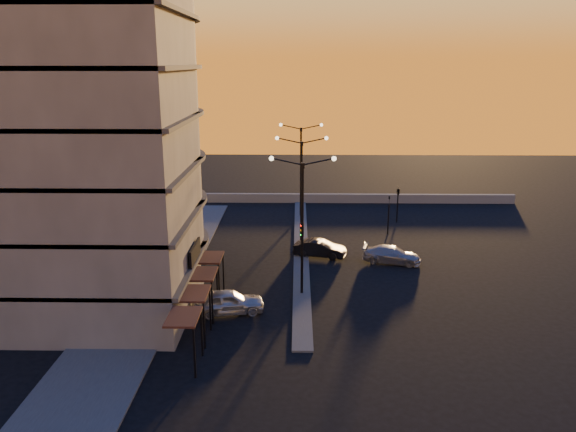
# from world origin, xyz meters

# --- Properties ---
(ground) EXTENTS (120.00, 120.00, 0.00)m
(ground) POSITION_xyz_m (0.00, 0.00, 0.00)
(ground) COLOR black
(ground) RESTS_ON ground
(sidewalk_west) EXTENTS (5.00, 40.00, 0.12)m
(sidewalk_west) POSITION_xyz_m (-10.50, 4.00, 0.06)
(sidewalk_west) COLOR #4D4D4A
(sidewalk_west) RESTS_ON ground
(median) EXTENTS (1.20, 36.00, 0.12)m
(median) POSITION_xyz_m (0.00, 10.00, 0.06)
(median) COLOR #4D4D4A
(median) RESTS_ON ground
(parapet) EXTENTS (44.00, 0.50, 1.00)m
(parapet) POSITION_xyz_m (2.00, 26.00, 0.50)
(parapet) COLOR gray
(parapet) RESTS_ON ground
(building) EXTENTS (14.35, 17.08, 25.00)m
(building) POSITION_xyz_m (-14.00, 0.03, 11.91)
(building) COLOR #656259
(building) RESTS_ON ground
(streetlamp_near) EXTENTS (4.32, 0.32, 9.51)m
(streetlamp_near) POSITION_xyz_m (0.00, 0.00, 5.59)
(streetlamp_near) COLOR black
(streetlamp_near) RESTS_ON ground
(streetlamp_mid) EXTENTS (4.32, 0.32, 9.51)m
(streetlamp_mid) POSITION_xyz_m (0.00, 10.00, 5.59)
(streetlamp_mid) COLOR black
(streetlamp_mid) RESTS_ON ground
(streetlamp_far) EXTENTS (4.32, 0.32, 9.51)m
(streetlamp_far) POSITION_xyz_m (0.00, 20.00, 5.59)
(streetlamp_far) COLOR black
(streetlamp_far) RESTS_ON ground
(traffic_light_main) EXTENTS (0.28, 0.44, 4.25)m
(traffic_light_main) POSITION_xyz_m (0.00, 2.87, 2.89)
(traffic_light_main) COLOR black
(traffic_light_main) RESTS_ON ground
(signal_east_a) EXTENTS (0.13, 0.16, 3.60)m
(signal_east_a) POSITION_xyz_m (8.00, 14.00, 1.93)
(signal_east_a) COLOR black
(signal_east_a) RESTS_ON ground
(signal_east_b) EXTENTS (0.42, 1.99, 3.60)m
(signal_east_b) POSITION_xyz_m (9.50, 18.00, 3.10)
(signal_east_b) COLOR black
(signal_east_b) RESTS_ON ground
(car_hatchback) EXTENTS (4.74, 2.59, 1.53)m
(car_hatchback) POSITION_xyz_m (-4.65, -3.04, 0.76)
(car_hatchback) COLOR #B9BDC1
(car_hatchback) RESTS_ON ground
(car_sedan) EXTENTS (4.43, 2.46, 1.38)m
(car_sedan) POSITION_xyz_m (1.50, 7.72, 0.69)
(car_sedan) COLOR black
(car_sedan) RESTS_ON ground
(car_wagon) EXTENTS (4.86, 2.91, 1.32)m
(car_wagon) POSITION_xyz_m (7.13, 6.37, 0.66)
(car_wagon) COLOR #A1A3A9
(car_wagon) RESTS_ON ground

